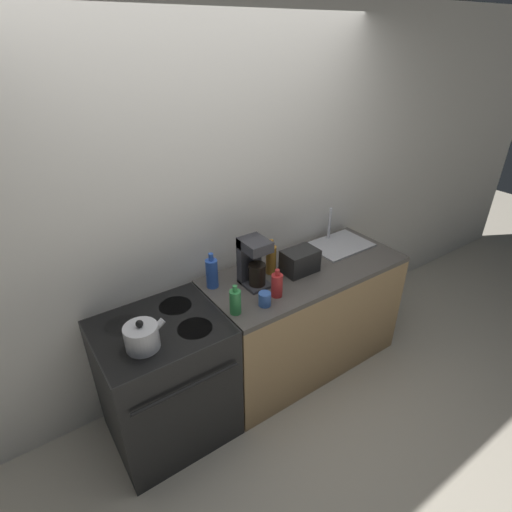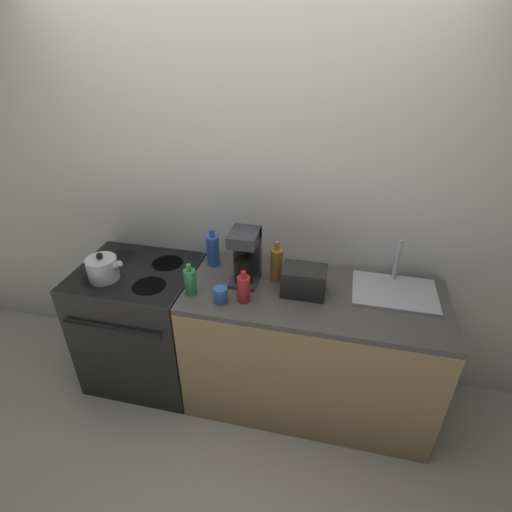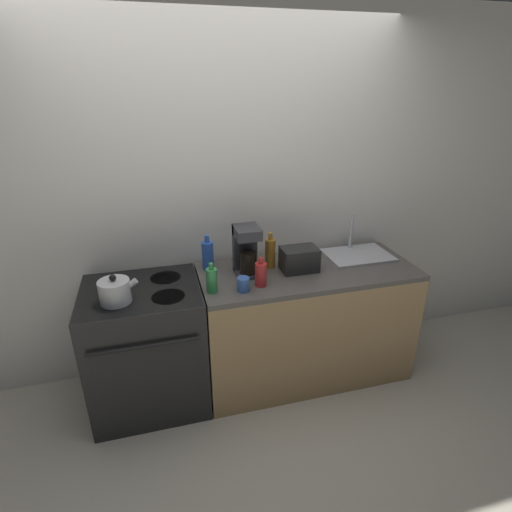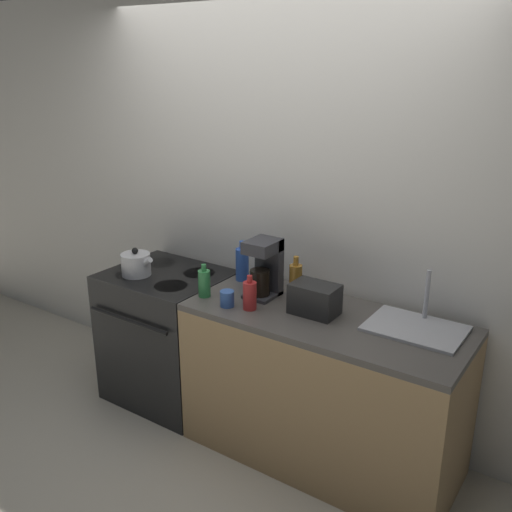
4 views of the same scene
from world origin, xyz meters
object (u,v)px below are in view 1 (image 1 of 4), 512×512
object	(u,v)px
stove	(166,380)
bottle_amber	(271,259)
coffee_maker	(253,261)
bottle_blue	(212,273)
kettle	(142,337)
toaster	(300,261)
cup_blue	(265,299)
bottle_red	(277,285)
bottle_green	(235,302)

from	to	relation	value
stove	bottle_amber	bearing A→B (deg)	6.94
coffee_maker	bottle_blue	distance (m)	0.28
bottle_blue	kettle	bearing A→B (deg)	-152.81
toaster	bottle_amber	distance (m)	0.21
kettle	cup_blue	xyz separation A→B (m)	(0.76, -0.06, -0.03)
bottle_amber	bottle_red	distance (m)	0.29
kettle	toaster	bearing A→B (deg)	5.95
bottle_blue	bottle_red	distance (m)	0.44
kettle	bottle_red	distance (m)	0.89
stove	bottle_blue	bearing A→B (deg)	22.08
kettle	bottle_green	world-z (taller)	bottle_green
kettle	bottle_green	bearing A→B (deg)	-2.50
stove	cup_blue	bearing A→B (deg)	-16.03
bottle_amber	cup_blue	size ratio (longest dim) A/B	2.89
stove	kettle	distance (m)	0.53
coffee_maker	bottle_red	distance (m)	0.23
toaster	cup_blue	size ratio (longest dim) A/B	2.79
bottle_blue	bottle_red	xyz separation A→B (m)	(0.29, -0.33, -0.02)
toaster	cup_blue	xyz separation A→B (m)	(-0.44, -0.19, -0.04)
stove	toaster	size ratio (longest dim) A/B	3.52
bottle_amber	cup_blue	xyz separation A→B (m)	(-0.26, -0.29, -0.06)
bottle_blue	bottle_green	xyz separation A→B (m)	(-0.03, -0.33, -0.02)
bottle_red	bottle_blue	bearing A→B (deg)	130.90
stove	bottle_blue	world-z (taller)	bottle_blue
bottle_blue	stove	bearing A→B (deg)	-157.92
bottle_green	cup_blue	world-z (taller)	bottle_green
toaster	bottle_red	xyz separation A→B (m)	(-0.32, -0.15, -0.00)
coffee_maker	bottle_red	size ratio (longest dim) A/B	1.73
bottle_green	stove	bearing A→B (deg)	161.92
toaster	bottle_blue	distance (m)	0.63
toaster	bottle_red	world-z (taller)	bottle_red
kettle	toaster	xyz separation A→B (m)	(1.21, 0.13, 0.01)
stove	cup_blue	size ratio (longest dim) A/B	9.82
bottle_blue	bottle_green	distance (m)	0.34
kettle	bottle_amber	size ratio (longest dim) A/B	0.89
stove	bottle_green	xyz separation A→B (m)	(0.44, -0.14, 0.51)
bottle_red	bottle_green	xyz separation A→B (m)	(-0.32, -0.00, 0.00)
coffee_maker	bottle_amber	distance (m)	0.20
bottle_blue	cup_blue	size ratio (longest dim) A/B	2.80
stove	kettle	xyz separation A→B (m)	(-0.13, -0.12, 0.50)
cup_blue	bottle_green	bearing A→B (deg)	168.84
coffee_maker	cup_blue	size ratio (longest dim) A/B	3.76
toaster	bottle_blue	bearing A→B (deg)	163.22
stove	kettle	size ratio (longest dim) A/B	3.81
kettle	cup_blue	size ratio (longest dim) A/B	2.58
coffee_maker	bottle_green	size ratio (longest dim) A/B	1.73
stove	bottle_amber	xyz separation A→B (m)	(0.90, 0.11, 0.54)
cup_blue	bottle_red	bearing A→B (deg)	17.35
stove	bottle_blue	xyz separation A→B (m)	(0.47, 0.19, 0.53)
bottle_green	bottle_blue	bearing A→B (deg)	85.15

